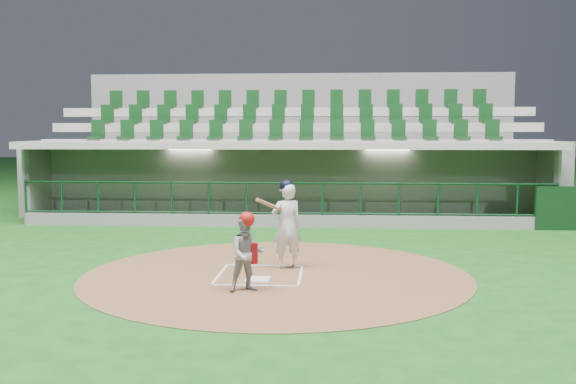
# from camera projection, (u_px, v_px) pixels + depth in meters

# --- Properties ---
(ground) EXTENTS (120.00, 120.00, 0.00)m
(ground) POSITION_uv_depth(u_px,v_px,m) (262.00, 272.00, 12.18)
(ground) COLOR #154B15
(ground) RESTS_ON ground
(dirt_circle) EXTENTS (7.20, 7.20, 0.01)m
(dirt_circle) POSITION_uv_depth(u_px,v_px,m) (277.00, 274.00, 11.96)
(dirt_circle) COLOR brown
(dirt_circle) RESTS_ON ground
(home_plate) EXTENTS (0.43, 0.43, 0.02)m
(home_plate) POSITION_uv_depth(u_px,v_px,m) (258.00, 279.00, 11.49)
(home_plate) COLOR white
(home_plate) RESTS_ON dirt_circle
(batter_box_chalk) EXTENTS (1.55, 1.80, 0.01)m
(batter_box_chalk) POSITION_uv_depth(u_px,v_px,m) (260.00, 275.00, 11.88)
(batter_box_chalk) COLOR white
(batter_box_chalk) RESTS_ON ground
(dugout_structure) EXTENTS (16.40, 3.70, 3.00)m
(dugout_structure) POSITION_uv_depth(u_px,v_px,m) (291.00, 188.00, 19.86)
(dugout_structure) COLOR gray
(dugout_structure) RESTS_ON ground
(seating_deck) EXTENTS (17.00, 6.72, 5.15)m
(seating_deck) POSITION_uv_depth(u_px,v_px,m) (294.00, 168.00, 22.89)
(seating_deck) COLOR slate
(seating_deck) RESTS_ON ground
(batter) EXTENTS (0.89, 0.94, 1.74)m
(batter) POSITION_uv_depth(u_px,v_px,m) (287.00, 224.00, 12.45)
(batter) COLOR silver
(batter) RESTS_ON dirt_circle
(catcher) EXTENTS (0.74, 0.67, 1.33)m
(catcher) POSITION_uv_depth(u_px,v_px,m) (247.00, 252.00, 10.61)
(catcher) COLOR #97979C
(catcher) RESTS_ON dirt_circle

